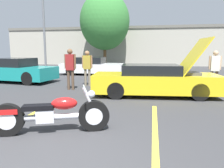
# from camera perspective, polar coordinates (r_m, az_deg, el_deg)

# --- Properties ---
(parking_stripe_foreground) EXTENTS (0.12, 4.55, 0.01)m
(parking_stripe_foreground) POSITION_cam_1_polar(r_m,az_deg,el_deg) (5.78, -24.26, -9.38)
(parking_stripe_foreground) COLOR yellow
(parking_stripe_foreground) RESTS_ON ground
(parking_stripe_middle) EXTENTS (0.12, 4.55, 0.01)m
(parking_stripe_middle) POSITION_cam_1_polar(r_m,az_deg,el_deg) (4.80, 11.18, -12.46)
(parking_stripe_middle) COLOR yellow
(parking_stripe_middle) RESTS_ON ground
(far_building) EXTENTS (32.00, 4.20, 4.40)m
(far_building) POSITION_cam_1_polar(r_m,az_deg,el_deg) (26.87, 7.23, 10.07)
(far_building) COLOR #B2AD9E
(far_building) RESTS_ON ground
(light_pole) EXTENTS (1.21, 0.28, 8.49)m
(light_pole) POSITION_cam_1_polar(r_m,az_deg,el_deg) (19.75, -17.28, 16.90)
(light_pole) COLOR slate
(light_pole) RESTS_ON ground
(tree_background) EXTENTS (5.09, 5.09, 7.59)m
(tree_background) POSITION_cam_1_polar(r_m,az_deg,el_deg) (23.28, -1.92, 16.05)
(tree_background) COLOR brown
(tree_background) RESTS_ON ground
(motorcycle) EXTENTS (2.33, 1.06, 0.97)m
(motorcycle) POSITION_cam_1_polar(r_m,az_deg,el_deg) (4.78, -15.46, -7.67)
(motorcycle) COLOR black
(motorcycle) RESTS_ON ground
(show_car_hood_open) EXTENTS (4.81, 2.12, 2.18)m
(show_car_hood_open) POSITION_cam_1_polar(r_m,az_deg,el_deg) (8.48, 11.31, 0.97)
(show_car_hood_open) COLOR yellow
(show_car_hood_open) RESTS_ON ground
(parked_car_mid_row) EXTENTS (4.37, 1.90, 1.24)m
(parked_car_mid_row) POSITION_cam_1_polar(r_m,az_deg,el_deg) (15.68, -5.25, 4.62)
(parked_car_mid_row) COLOR white
(parked_car_mid_row) RESTS_ON ground
(parked_car_left_row) EXTENTS (4.29, 2.26, 1.31)m
(parked_car_left_row) POSITION_cam_1_polar(r_m,az_deg,el_deg) (12.99, -23.55, 3.20)
(parked_car_left_row) COLOR teal
(parked_car_left_row) RESTS_ON ground
(spectator_near_motorcycle) EXTENTS (0.52, 0.24, 1.79)m
(spectator_near_motorcycle) POSITION_cam_1_polar(r_m,az_deg,el_deg) (9.70, -10.86, 4.80)
(spectator_near_motorcycle) COLOR brown
(spectator_near_motorcycle) RESTS_ON ground
(spectator_by_show_car) EXTENTS (0.52, 0.23, 1.72)m
(spectator_by_show_car) POSITION_cam_1_polar(r_m,az_deg,el_deg) (10.52, 25.28, 4.12)
(spectator_by_show_car) COLOR brown
(spectator_by_show_car) RESTS_ON ground
(spectator_midground) EXTENTS (0.52, 0.22, 1.70)m
(spectator_midground) POSITION_cam_1_polar(r_m,az_deg,el_deg) (10.63, -6.49, 4.91)
(spectator_midground) COLOR gray
(spectator_midground) RESTS_ON ground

